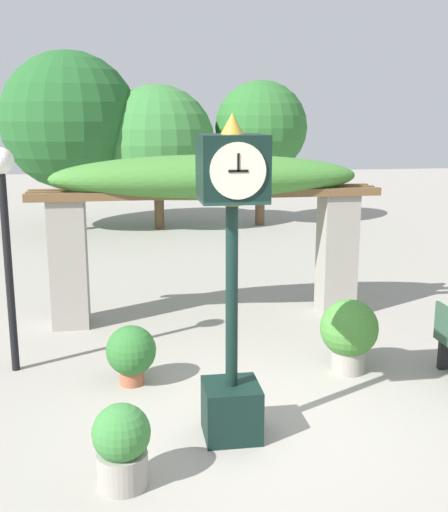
% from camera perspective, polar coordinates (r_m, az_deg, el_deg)
% --- Properties ---
extents(ground_plane, '(60.00, 60.00, 0.00)m').
position_cam_1_polar(ground_plane, '(7.14, 2.50, -14.87)').
color(ground_plane, gray).
extents(pedestal_clock, '(0.63, 0.68, 3.29)m').
position_cam_1_polar(pedestal_clock, '(6.32, 0.70, -1.46)').
color(pedestal_clock, black).
rests_on(pedestal_clock, ground).
extents(pergola, '(5.48, 1.16, 2.66)m').
position_cam_1_polar(pergola, '(10.09, -1.55, 5.24)').
color(pergola, gray).
rests_on(pergola, ground).
extents(potted_plant_near_left, '(0.75, 0.75, 0.96)m').
position_cam_1_polar(potted_plant_near_left, '(8.45, 11.05, -6.65)').
color(potted_plant_near_left, gray).
rests_on(potted_plant_near_left, ground).
extents(potted_plant_near_right, '(0.62, 0.62, 0.75)m').
position_cam_1_polar(potted_plant_near_right, '(8.05, -8.25, -8.46)').
color(potted_plant_near_right, '#9E563D').
rests_on(potted_plant_near_right, ground).
extents(potted_plant_far_left, '(0.53, 0.53, 0.78)m').
position_cam_1_polar(potted_plant_far_left, '(6.02, -9.08, -16.21)').
color(potted_plant_far_left, gray).
rests_on(potted_plant_far_left, ground).
extents(lamp_post, '(0.33, 0.33, 2.89)m').
position_cam_1_polar(lamp_post, '(8.42, -18.97, 3.97)').
color(lamp_post, black).
rests_on(lamp_post, ground).
extents(tree_line, '(8.63, 3.79, 4.96)m').
position_cam_1_polar(tree_line, '(18.49, -8.09, 11.08)').
color(tree_line, brown).
rests_on(tree_line, ground).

